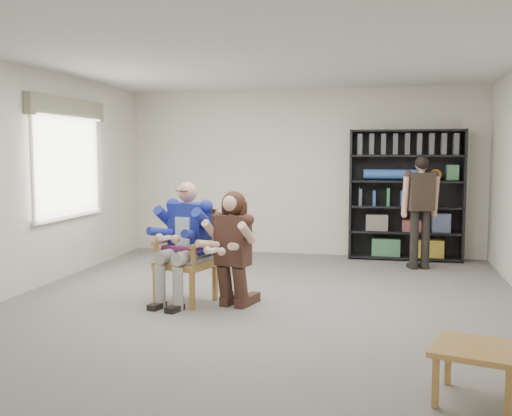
% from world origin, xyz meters
% --- Properties ---
extents(room_shell, '(6.00, 7.00, 2.80)m').
position_xyz_m(room_shell, '(0.00, 0.00, 1.40)').
color(room_shell, silver).
rests_on(room_shell, ground).
extents(floor, '(6.00, 7.00, 0.01)m').
position_xyz_m(floor, '(0.00, 0.00, 0.00)').
color(floor, slate).
rests_on(floor, ground).
extents(window_left, '(0.16, 2.00, 1.75)m').
position_xyz_m(window_left, '(-2.95, 1.00, 1.63)').
color(window_left, silver).
rests_on(window_left, room_shell).
extents(armchair, '(0.77, 0.76, 1.09)m').
position_xyz_m(armchair, '(-0.88, -0.12, 0.54)').
color(armchair, '#AD7B3D').
rests_on(armchair, floor).
extents(seated_man, '(0.82, 0.98, 1.42)m').
position_xyz_m(seated_man, '(-0.88, -0.12, 0.71)').
color(seated_man, navy).
rests_on(seated_man, floor).
extents(kneeling_woman, '(0.76, 0.99, 1.30)m').
position_xyz_m(kneeling_woman, '(-0.30, -0.24, 0.65)').
color(kneeling_woman, '#38291E').
rests_on(kneeling_woman, floor).
extents(bookshelf, '(1.80, 0.38, 2.10)m').
position_xyz_m(bookshelf, '(1.70, 3.28, 1.05)').
color(bookshelf, black).
rests_on(bookshelf, floor).
extents(standing_man, '(0.59, 0.44, 1.69)m').
position_xyz_m(standing_man, '(1.89, 2.51, 0.84)').
color(standing_man, '#2C241D').
rests_on(standing_man, floor).
extents(side_table, '(0.71, 0.71, 0.40)m').
position_xyz_m(side_table, '(2.00, -2.34, 0.20)').
color(side_table, '#AD7B3D').
rests_on(side_table, floor).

